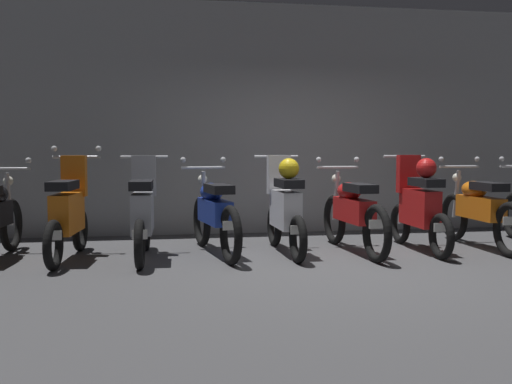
% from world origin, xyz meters
% --- Properties ---
extents(ground_plane, '(80.00, 80.00, 0.00)m').
position_xyz_m(ground_plane, '(0.00, 0.00, 0.00)').
color(ground_plane, '#424244').
extents(back_wall, '(16.00, 0.30, 3.38)m').
position_xyz_m(back_wall, '(0.00, 2.76, 1.69)').
color(back_wall, gray).
rests_on(back_wall, ground).
extents(motorbike_slot_1, '(0.59, 1.68, 1.29)m').
position_xyz_m(motorbike_slot_1, '(-2.91, 0.87, 0.53)').
color(motorbike_slot_1, black).
rests_on(motorbike_slot_1, ground).
extents(motorbike_slot_2, '(0.56, 1.68, 1.18)m').
position_xyz_m(motorbike_slot_2, '(-2.08, 0.79, 0.52)').
color(motorbike_slot_2, black).
rests_on(motorbike_slot_2, ground).
extents(motorbike_slot_3, '(0.60, 1.94, 1.15)m').
position_xyz_m(motorbike_slot_3, '(-1.25, 0.94, 0.49)').
color(motorbike_slot_3, black).
rests_on(motorbike_slot_3, ground).
extents(motorbike_slot_4, '(0.56, 1.68, 1.18)m').
position_xyz_m(motorbike_slot_4, '(-0.42, 0.85, 0.57)').
color(motorbike_slot_4, black).
rests_on(motorbike_slot_4, ground).
extents(motorbike_slot_5, '(0.59, 1.95, 1.15)m').
position_xyz_m(motorbike_slot_5, '(0.41, 0.81, 0.49)').
color(motorbike_slot_5, black).
rests_on(motorbike_slot_5, ground).
extents(motorbike_slot_6, '(0.56, 1.68, 1.18)m').
position_xyz_m(motorbike_slot_6, '(1.25, 0.79, 0.57)').
color(motorbike_slot_6, black).
rests_on(motorbike_slot_6, ground).
extents(motorbike_slot_7, '(0.59, 1.95, 1.15)m').
position_xyz_m(motorbike_slot_7, '(2.08, 0.84, 0.49)').
color(motorbike_slot_7, black).
rests_on(motorbike_slot_7, ground).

